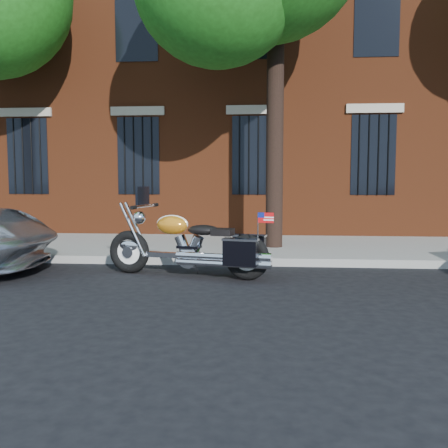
{
  "coord_description": "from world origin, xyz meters",
  "views": [
    {
      "loc": [
        0.31,
        -7.82,
        1.62
      ],
      "look_at": [
        -0.4,
        0.8,
        0.83
      ],
      "focal_mm": 40.0,
      "sensor_mm": 36.0,
      "label": 1
    }
  ],
  "objects": [
    {
      "name": "motorcycle",
      "position": [
        -0.84,
        0.19,
        0.5
      ],
      "size": [
        2.81,
        1.23,
        1.48
      ],
      "rotation": [
        0.0,
        0.0,
        -0.21
      ],
      "color": "black",
      "rests_on": "ground"
    },
    {
      "name": "building",
      "position": [
        0.0,
        10.06,
        6.0
      ],
      "size": [
        26.0,
        10.08,
        12.0
      ],
      "color": "maroon",
      "rests_on": "ground"
    },
    {
      "name": "ground",
      "position": [
        0.0,
        0.0,
        0.0
      ],
      "size": [
        120.0,
        120.0,
        0.0
      ],
      "primitive_type": "plane",
      "color": "black",
      "rests_on": "ground"
    },
    {
      "name": "curb",
      "position": [
        0.0,
        1.38,
        0.07
      ],
      "size": [
        40.0,
        0.16,
        0.15
      ],
      "primitive_type": "cube",
      "color": "gray",
      "rests_on": "ground"
    },
    {
      "name": "sidewalk",
      "position": [
        0.0,
        3.26,
        0.07
      ],
      "size": [
        40.0,
        3.6,
        0.15
      ],
      "primitive_type": "cube",
      "color": "gray",
      "rests_on": "ground"
    }
  ]
}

